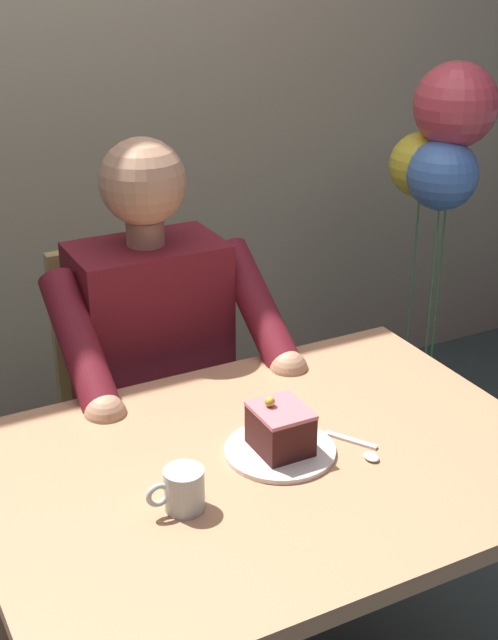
{
  "coord_description": "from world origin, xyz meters",
  "views": [
    {
      "loc": [
        0.69,
        1.23,
        1.65
      ],
      "look_at": [
        -0.01,
        -0.1,
        0.97
      ],
      "focal_mm": 49.22,
      "sensor_mm": 36.0,
      "label": 1
    }
  ],
  "objects_px": {
    "dessert_spoon": "(362,449)",
    "cake_slice": "(280,428)",
    "coffee_cup": "(183,489)",
    "balloon_display": "(440,167)",
    "dining_table": "(269,495)",
    "chair": "(141,399)",
    "seated_person": "(164,381)"
  },
  "relations": [
    {
      "from": "dessert_spoon",
      "to": "cake_slice",
      "type": "bearing_deg",
      "value": -25.21
    },
    {
      "from": "coffee_cup",
      "to": "balloon_display",
      "type": "xyz_separation_m",
      "value": [
        -1.22,
        -0.86,
        0.22
      ]
    },
    {
      "from": "coffee_cup",
      "to": "dessert_spoon",
      "type": "bearing_deg",
      "value": -178.77
    },
    {
      "from": "dining_table",
      "to": "chair",
      "type": "height_order",
      "value": "chair"
    },
    {
      "from": "seated_person",
      "to": "cake_slice",
      "type": "relative_size",
      "value": 10.66
    },
    {
      "from": "chair",
      "to": "seated_person",
      "type": "xyz_separation_m",
      "value": [
        -0.0,
        0.17,
        0.14
      ]
    },
    {
      "from": "seated_person",
      "to": "coffee_cup",
      "type": "height_order",
      "value": "seated_person"
    },
    {
      "from": "cake_slice",
      "to": "balloon_display",
      "type": "bearing_deg",
      "value": -141.67
    },
    {
      "from": "chair",
      "to": "coffee_cup",
      "type": "bearing_deg",
      "value": 75.01
    },
    {
      "from": "dining_table",
      "to": "chair",
      "type": "xyz_separation_m",
      "value": [
        0.0,
        -0.7,
        -0.14
      ]
    },
    {
      "from": "cake_slice",
      "to": "dessert_spoon",
      "type": "xyz_separation_m",
      "value": [
        -0.14,
        0.07,
        -0.05
      ]
    },
    {
      "from": "seated_person",
      "to": "cake_slice",
      "type": "bearing_deg",
      "value": 93.27
    },
    {
      "from": "dining_table",
      "to": "dessert_spoon",
      "type": "bearing_deg",
      "value": 161.75
    },
    {
      "from": "seated_person",
      "to": "balloon_display",
      "type": "bearing_deg",
      "value": -165.63
    },
    {
      "from": "cake_slice",
      "to": "coffee_cup",
      "type": "height_order",
      "value": "cake_slice"
    },
    {
      "from": "chair",
      "to": "dessert_spoon",
      "type": "xyz_separation_m",
      "value": [
        -0.17,
        0.76,
        0.23
      ]
    },
    {
      "from": "chair",
      "to": "dessert_spoon",
      "type": "bearing_deg",
      "value": 102.84
    },
    {
      "from": "balloon_display",
      "to": "coffee_cup",
      "type": "bearing_deg",
      "value": 35.0
    },
    {
      "from": "chair",
      "to": "coffee_cup",
      "type": "height_order",
      "value": "chair"
    },
    {
      "from": "coffee_cup",
      "to": "dining_table",
      "type": "bearing_deg",
      "value": -162.4
    },
    {
      "from": "chair",
      "to": "dining_table",
      "type": "bearing_deg",
      "value": 90.0
    },
    {
      "from": "seated_person",
      "to": "dessert_spoon",
      "type": "bearing_deg",
      "value": 106.46
    },
    {
      "from": "balloon_display",
      "to": "cake_slice",
      "type": "bearing_deg",
      "value": 38.33
    },
    {
      "from": "cake_slice",
      "to": "balloon_display",
      "type": "distance_m",
      "value": 1.27
    },
    {
      "from": "dessert_spoon",
      "to": "balloon_display",
      "type": "height_order",
      "value": "balloon_display"
    },
    {
      "from": "dining_table",
      "to": "cake_slice",
      "type": "height_order",
      "value": "cake_slice"
    },
    {
      "from": "dining_table",
      "to": "seated_person",
      "type": "xyz_separation_m",
      "value": [
        -0.0,
        -0.53,
        -0.0
      ]
    },
    {
      "from": "dining_table",
      "to": "dessert_spoon",
      "type": "distance_m",
      "value": 0.2
    },
    {
      "from": "dessert_spoon",
      "to": "dining_table",
      "type": "bearing_deg",
      "value": -18.25
    },
    {
      "from": "dining_table",
      "to": "cake_slice",
      "type": "xyz_separation_m",
      "value": [
        -0.03,
        -0.01,
        0.14
      ]
    },
    {
      "from": "coffee_cup",
      "to": "dessert_spoon",
      "type": "xyz_separation_m",
      "value": [
        -0.38,
        -0.01,
        -0.04
      ]
    },
    {
      "from": "dessert_spoon",
      "to": "balloon_display",
      "type": "xyz_separation_m",
      "value": [
        -0.84,
        -0.85,
        0.26
      ]
    }
  ]
}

